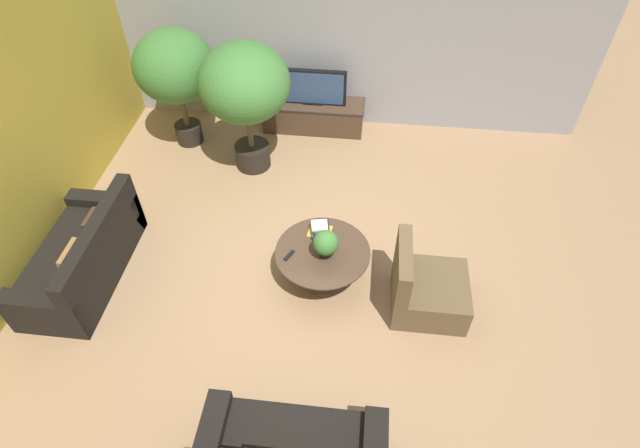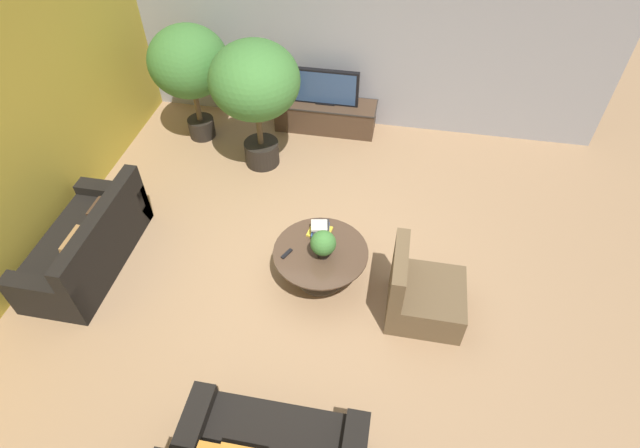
% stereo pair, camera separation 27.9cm
% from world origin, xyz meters
% --- Properties ---
extents(ground_plane, '(24.00, 24.00, 0.00)m').
position_xyz_m(ground_plane, '(0.00, 0.00, 0.00)').
color(ground_plane, '#9E7A56').
extents(back_wall_stone, '(7.40, 0.12, 3.00)m').
position_xyz_m(back_wall_stone, '(0.00, 3.26, 1.50)').
color(back_wall_stone, '#939399').
rests_on(back_wall_stone, ground).
extents(side_wall_left, '(0.12, 7.40, 3.00)m').
position_xyz_m(side_wall_left, '(-3.26, 0.20, 1.50)').
color(side_wall_left, gold).
rests_on(side_wall_left, ground).
extents(media_console, '(1.57, 0.50, 0.45)m').
position_xyz_m(media_console, '(-0.33, 2.94, 0.24)').
color(media_console, '#473323').
rests_on(media_console, ground).
extents(television, '(0.99, 0.13, 0.55)m').
position_xyz_m(television, '(-0.33, 2.94, 0.72)').
color(television, black).
rests_on(television, media_console).
extents(coffee_table, '(1.06, 1.06, 0.45)m').
position_xyz_m(coffee_table, '(0.13, -0.03, 0.31)').
color(coffee_table, '#756656').
rests_on(coffee_table, ground).
extents(couch_by_wall, '(0.84, 1.72, 0.84)m').
position_xyz_m(couch_by_wall, '(-2.58, -0.29, 0.28)').
color(couch_by_wall, black).
rests_on(couch_by_wall, ground).
extents(armchair_wicker, '(0.80, 0.76, 0.86)m').
position_xyz_m(armchair_wicker, '(1.27, -0.30, 0.27)').
color(armchair_wicker, brown).
rests_on(armchair_wicker, ground).
extents(potted_palm_tall, '(1.12, 1.12, 1.74)m').
position_xyz_m(potted_palm_tall, '(-2.18, 2.39, 1.20)').
color(potted_palm_tall, black).
rests_on(potted_palm_tall, ground).
extents(potted_palm_corner, '(1.18, 1.18, 1.83)m').
position_xyz_m(potted_palm_corner, '(-1.09, 1.92, 1.26)').
color(potted_palm_corner, black).
rests_on(potted_palm_corner, ground).
extents(potted_plant_tabletop, '(0.28, 0.28, 0.35)m').
position_xyz_m(potted_plant_tabletop, '(0.17, -0.09, 0.64)').
color(potted_plant_tabletop, black).
rests_on(potted_plant_tabletop, coffee_table).
extents(book_stack, '(0.28, 0.30, 0.14)m').
position_xyz_m(book_stack, '(0.08, 0.24, 0.51)').
color(book_stack, gold).
rests_on(book_stack, coffee_table).
extents(remote_black, '(0.11, 0.16, 0.02)m').
position_xyz_m(remote_black, '(-0.23, -0.14, 0.46)').
color(remote_black, black).
rests_on(remote_black, coffee_table).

